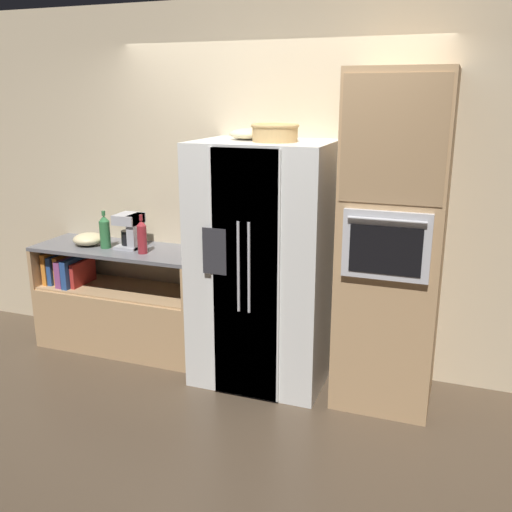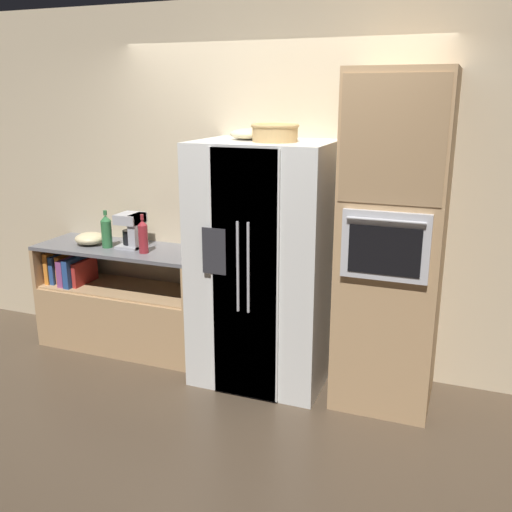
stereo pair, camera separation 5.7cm
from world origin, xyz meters
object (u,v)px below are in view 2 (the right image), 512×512
(wicker_basket, at_px, (275,132))
(fruit_bowl, at_px, (248,134))
(bottle_tall, at_px, (106,231))
(coffee_maker, at_px, (133,229))
(bottle_short, at_px, (143,236))
(mixing_bowl, at_px, (90,238))
(refrigerator, at_px, (263,265))
(wall_oven, at_px, (393,244))

(wicker_basket, distance_m, fruit_bowl, 0.26)
(bottle_tall, xyz_separation_m, coffee_maker, (0.21, 0.08, 0.02))
(bottle_tall, relative_size, coffee_maker, 1.10)
(wicker_basket, relative_size, bottle_short, 1.05)
(wicker_basket, xyz_separation_m, bottle_short, (-1.12, 0.05, -0.84))
(coffee_maker, bearing_deg, mixing_bowl, -173.86)
(fruit_bowl, distance_m, bottle_tall, 1.50)
(refrigerator, distance_m, bottle_short, 1.03)
(bottle_short, distance_m, coffee_maker, 0.20)
(refrigerator, xyz_separation_m, fruit_bowl, (-0.14, 0.07, 0.94))
(bottle_tall, height_order, coffee_maker, bottle_tall)
(wall_oven, height_order, wicker_basket, wall_oven)
(refrigerator, relative_size, coffee_maker, 6.35)
(fruit_bowl, distance_m, mixing_bowl, 1.71)
(mixing_bowl, xyz_separation_m, coffee_maker, (0.40, 0.04, 0.10))
(fruit_bowl, bearing_deg, wall_oven, -2.02)
(wall_oven, distance_m, bottle_tall, 2.32)
(fruit_bowl, distance_m, bottle_short, 1.20)
(wall_oven, distance_m, mixing_bowl, 2.52)
(refrigerator, height_order, coffee_maker, refrigerator)
(wicker_basket, height_order, bottle_tall, wicker_basket)
(wicker_basket, xyz_separation_m, fruit_bowl, (-0.24, 0.11, -0.03))
(wicker_basket, height_order, coffee_maker, wicker_basket)
(refrigerator, height_order, bottle_short, refrigerator)
(refrigerator, height_order, fruit_bowl, fruit_bowl)
(wicker_basket, bearing_deg, fruit_bowl, 156.19)
(coffee_maker, bearing_deg, wicker_basket, -7.30)
(bottle_short, height_order, mixing_bowl, bottle_short)
(wall_oven, bearing_deg, bottle_tall, 179.52)
(wicker_basket, distance_m, bottle_short, 1.40)
(refrigerator, xyz_separation_m, bottle_short, (-1.02, 0.01, 0.13))
(wall_oven, bearing_deg, bottle_short, -179.42)
(wicker_basket, xyz_separation_m, bottle_tall, (-1.50, 0.09, -0.84))
(bottle_tall, bearing_deg, wall_oven, -0.48)
(refrigerator, bearing_deg, wall_oven, 1.86)
(wall_oven, xyz_separation_m, mixing_bowl, (-2.51, 0.05, -0.20))
(refrigerator, xyz_separation_m, coffee_maker, (-1.19, 0.13, 0.14))
(coffee_maker, bearing_deg, wall_oven, -2.61)
(fruit_bowl, xyz_separation_m, bottle_short, (-0.88, -0.06, -0.82))
(wall_oven, bearing_deg, fruit_bowl, 177.98)
(wicker_basket, relative_size, fruit_bowl, 1.25)
(fruit_bowl, distance_m, coffee_maker, 1.32)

